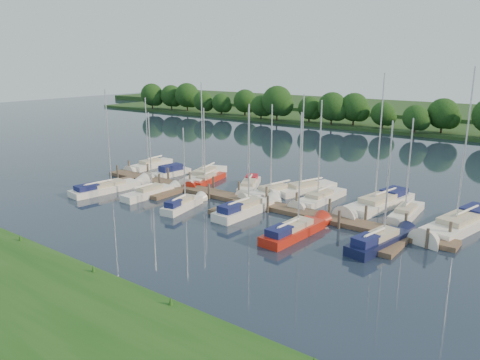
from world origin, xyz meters
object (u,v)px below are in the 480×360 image
Objects in this scene: sailboat_n_0 at (150,166)px; sailboat_s_2 at (183,205)px; sailboat_n_5 at (273,193)px; dock at (241,202)px; motorboat at (170,173)px.

sailboat_n_0 reaches higher than sailboat_s_2.
sailboat_n_5 reaches higher than sailboat_s_2.
dock is 19.85m from sailboat_n_0.
dock is at bearing 91.91° from sailboat_n_5.
sailboat_n_0 is 1.17× the size of sailboat_s_2.
dock is at bearing 160.65° from sailboat_n_0.
dock is at bearing 171.48° from motorboat.
dock is 6.73× the size of motorboat.
sailboat_n_0 is 5.48m from motorboat.
sailboat_n_0 is at bearing -9.59° from motorboat.
dock is at bearing 42.81° from sailboat_s_2.
motorboat is 0.60× the size of sailboat_n_5.
sailboat_s_2 is at bearing 78.46° from sailboat_n_5.
sailboat_n_0 reaches higher than dock.
sailboat_n_5 is 1.22× the size of sailboat_s_2.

